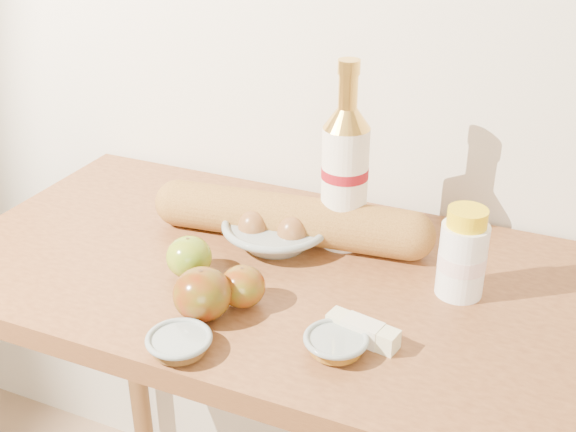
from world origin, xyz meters
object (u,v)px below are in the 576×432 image
at_px(table, 295,333).
at_px(baguette, 289,218).
at_px(egg_bowl, 277,229).
at_px(cream_bottle, 463,255).
at_px(bourbon_bottle, 345,173).

bearing_deg(table, baguette, 118.41).
relative_size(egg_bowl, baguette, 0.40).
bearing_deg(cream_bottle, egg_bowl, 158.53).
distance_m(bourbon_bottle, baguette, 0.13).
height_order(egg_bowl, baguette, baguette).
xyz_separation_m(egg_bowl, baguette, (0.02, 0.02, 0.02)).
bearing_deg(bourbon_bottle, baguette, -162.90).
bearing_deg(bourbon_bottle, table, -106.93).
xyz_separation_m(cream_bottle, baguette, (-0.31, 0.05, -0.03)).
xyz_separation_m(table, cream_bottle, (0.26, 0.05, 0.19)).
xyz_separation_m(table, bourbon_bottle, (0.04, 0.13, 0.26)).
bearing_deg(baguette, table, -68.14).
xyz_separation_m(bourbon_bottle, cream_bottle, (0.22, -0.08, -0.07)).
xyz_separation_m(table, baguette, (-0.05, 0.10, 0.17)).
distance_m(table, bourbon_bottle, 0.29).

